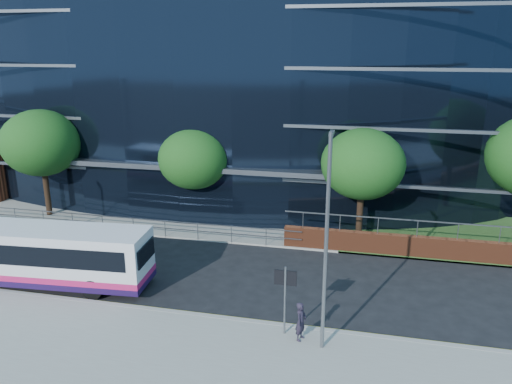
% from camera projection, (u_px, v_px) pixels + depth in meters
% --- Properties ---
extents(ground, '(200.00, 200.00, 0.00)m').
position_uv_depth(ground, '(189.00, 304.00, 21.76)').
color(ground, black).
rests_on(ground, ground).
extents(pavement_near, '(80.00, 8.00, 0.15)m').
position_uv_depth(pavement_near, '(138.00, 373.00, 17.06)').
color(pavement_near, gray).
rests_on(pavement_near, ground).
extents(kerb, '(80.00, 0.25, 0.16)m').
position_uv_depth(kerb, '(180.00, 314.00, 20.80)').
color(kerb, gray).
rests_on(kerb, ground).
extents(yellow_line_outer, '(80.00, 0.08, 0.01)m').
position_uv_depth(yellow_line_outer, '(182.00, 313.00, 21.01)').
color(yellow_line_outer, gold).
rests_on(yellow_line_outer, ground).
extents(yellow_line_inner, '(80.00, 0.08, 0.01)m').
position_uv_depth(yellow_line_inner, '(183.00, 311.00, 21.15)').
color(yellow_line_inner, gold).
rests_on(yellow_line_inner, ground).
extents(far_forecourt, '(50.00, 8.00, 0.10)m').
position_uv_depth(far_forecourt, '(161.00, 213.00, 33.30)').
color(far_forecourt, gray).
rests_on(far_forecourt, ground).
extents(glass_office, '(44.00, 23.10, 16.00)m').
position_uv_depth(glass_office, '(228.00, 82.00, 39.81)').
color(glass_office, black).
rests_on(glass_office, ground).
extents(guard_railings, '(24.00, 0.05, 1.10)m').
position_uv_depth(guard_railings, '(102.00, 219.00, 29.76)').
color(guard_railings, slate).
rests_on(guard_railings, ground).
extents(street_sign, '(0.85, 0.09, 2.80)m').
position_uv_depth(street_sign, '(285.00, 286.00, 18.71)').
color(street_sign, slate).
rests_on(street_sign, pavement_near).
extents(tree_far_a, '(4.95, 4.95, 6.98)m').
position_uv_depth(tree_far_a, '(41.00, 143.00, 31.54)').
color(tree_far_a, black).
rests_on(tree_far_a, ground).
extents(tree_far_b, '(4.29, 4.29, 6.05)m').
position_uv_depth(tree_far_b, '(194.00, 159.00, 30.07)').
color(tree_far_b, black).
rests_on(tree_far_b, ground).
extents(tree_far_c, '(4.62, 4.62, 6.51)m').
position_uv_depth(tree_far_c, '(363.00, 164.00, 27.39)').
color(tree_far_c, black).
rests_on(tree_far_c, ground).
extents(streetlight_east, '(0.15, 0.77, 8.00)m').
position_uv_depth(streetlight_east, '(326.00, 239.00, 17.19)').
color(streetlight_east, slate).
rests_on(streetlight_east, pavement_near).
extents(city_bus, '(10.47, 3.13, 2.79)m').
position_uv_depth(city_bus, '(42.00, 255.00, 23.15)').
color(city_bus, silver).
rests_on(city_bus, ground).
extents(pedestrian, '(0.50, 0.63, 1.52)m').
position_uv_depth(pedestrian, '(301.00, 321.00, 18.66)').
color(pedestrian, '#241D2C').
rests_on(pedestrian, pavement_near).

